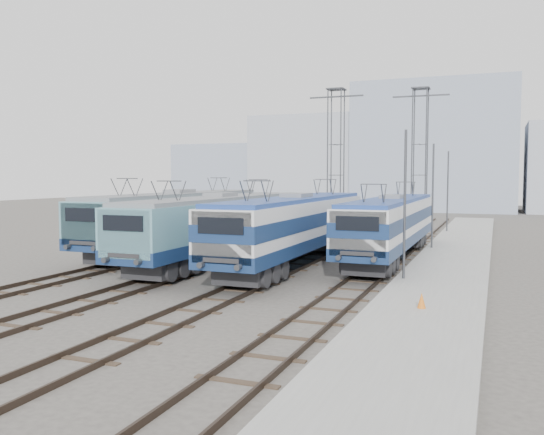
{
  "coord_description": "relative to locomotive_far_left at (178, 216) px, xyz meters",
  "views": [
    {
      "loc": [
        12.45,
        -24.23,
        4.95
      ],
      "look_at": [
        0.23,
        7.0,
        2.51
      ],
      "focal_mm": 38.0,
      "sensor_mm": 36.0,
      "label": 1
    }
  ],
  "objects": [
    {
      "name": "catenary_tower_east",
      "position": [
        13.25,
        15.89,
        4.3
      ],
      "size": [
        4.5,
        1.2,
        12.0
      ],
      "color": "#3F4247",
      "rests_on": "ground"
    },
    {
      "name": "mast_mid",
      "position": [
        15.35,
        5.89,
        1.15
      ],
      "size": [
        0.12,
        0.12,
        7.0
      ],
      "primitive_type": "cylinder",
      "color": "#3F4247",
      "rests_on": "ground"
    },
    {
      "name": "building_far_west",
      "position": [
        -23.25,
        53.89,
        2.65
      ],
      "size": [
        14.0,
        10.0,
        10.0
      ],
      "primitive_type": "cube",
      "color": "#929FB4",
      "rests_on": "ground"
    },
    {
      "name": "locomotive_far_left",
      "position": [
        0.0,
        0.0,
        0.0
      ],
      "size": [
        2.99,
        18.89,
        3.55
      ],
      "color": "navy",
      "rests_on": "ground"
    },
    {
      "name": "locomotive_center_right",
      "position": [
        9.0,
        -2.78,
        0.02
      ],
      "size": [
        2.94,
        18.58,
        3.49
      ],
      "color": "navy",
      "rests_on": "ground"
    },
    {
      "name": "mast_rear",
      "position": [
        15.35,
        17.89,
        1.15
      ],
      "size": [
        0.12,
        0.12,
        7.0
      ],
      "primitive_type": "cylinder",
      "color": "#3F4247",
      "rests_on": "ground"
    },
    {
      "name": "platform",
      "position": [
        16.95,
        -0.11,
        -2.2
      ],
      "size": [
        4.0,
        70.0,
        0.3
      ],
      "primitive_type": "cube",
      "color": "#9E9E99",
      "rests_on": "ground"
    },
    {
      "name": "locomotive_far_right",
      "position": [
        13.5,
        1.26,
        -0.07
      ],
      "size": [
        2.82,
        17.81,
        3.35
      ],
      "color": "navy",
      "rests_on": "ground"
    },
    {
      "name": "safety_cone",
      "position": [
        16.83,
        -11.86,
        -1.77
      ],
      "size": [
        0.3,
        0.3,
        0.55
      ],
      "primitive_type": "cone",
      "color": "orange",
      "rests_on": "platform"
    },
    {
      "name": "building_center",
      "position": [
        10.75,
        53.89,
        6.65
      ],
      "size": [
        22.0,
        14.0,
        18.0
      ],
      "primitive_type": "cube",
      "color": "#929FB4",
      "rests_on": "ground"
    },
    {
      "name": "locomotive_center_left",
      "position": [
        4.5,
        -3.07,
        -0.05
      ],
      "size": [
        2.92,
        18.48,
        3.48
      ],
      "color": "navy",
      "rests_on": "ground"
    },
    {
      "name": "catenary_tower_west",
      "position": [
        6.75,
        13.89,
        4.3
      ],
      "size": [
        4.5,
        1.2,
        12.0
      ],
      "color": "#3F4247",
      "rests_on": "ground"
    },
    {
      "name": "building_west",
      "position": [
        -7.25,
        53.89,
        4.65
      ],
      "size": [
        18.0,
        12.0,
        14.0
      ],
      "primitive_type": "cube",
      "color": "#A5ADB9",
      "rests_on": "ground"
    },
    {
      "name": "ground",
      "position": [
        6.75,
        -8.11,
        -2.35
      ],
      "size": [
        160.0,
        160.0,
        0.0
      ],
      "primitive_type": "plane",
      "color": "#514C47"
    },
    {
      "name": "mast_front",
      "position": [
        15.35,
        -6.11,
        1.15
      ],
      "size": [
        0.12,
        0.12,
        7.0
      ],
      "primitive_type": "cylinder",
      "color": "#3F4247",
      "rests_on": "ground"
    }
  ]
}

